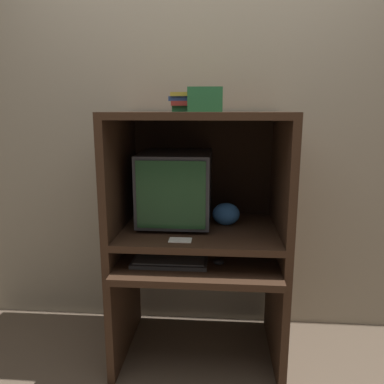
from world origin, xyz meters
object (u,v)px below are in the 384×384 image
(keyboard, at_px, (170,262))
(book_stack, at_px, (186,102))
(snack_bag, at_px, (226,214))
(mouse, at_px, (219,262))
(crt_monitor, at_px, (176,187))
(storage_box, at_px, (206,100))

(keyboard, xyz_separation_m, book_stack, (0.06, 0.28, 0.82))
(snack_bag, height_order, book_stack, book_stack)
(mouse, relative_size, book_stack, 0.35)
(book_stack, bearing_deg, crt_monitor, -151.41)
(keyboard, distance_m, storage_box, 0.86)
(keyboard, distance_m, book_stack, 0.87)
(mouse, bearing_deg, snack_bag, 80.86)
(crt_monitor, xyz_separation_m, storage_box, (0.17, -0.10, 0.48))
(mouse, xyz_separation_m, storage_box, (-0.08, 0.14, 0.83))
(book_stack, xyz_separation_m, storage_box, (0.12, -0.13, 0.01))
(crt_monitor, xyz_separation_m, mouse, (0.25, -0.24, -0.35))
(mouse, bearing_deg, crt_monitor, 136.90)
(crt_monitor, relative_size, book_stack, 2.61)
(storage_box, bearing_deg, keyboard, -138.84)
(keyboard, relative_size, mouse, 6.71)
(snack_bag, bearing_deg, crt_monitor, 178.97)
(mouse, xyz_separation_m, snack_bag, (0.04, 0.23, 0.20))
(keyboard, xyz_separation_m, storage_box, (0.18, 0.15, 0.83))
(mouse, bearing_deg, book_stack, 126.55)
(keyboard, height_order, snack_bag, snack_bag)
(snack_bag, relative_size, book_stack, 0.92)
(book_stack, bearing_deg, storage_box, -47.87)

